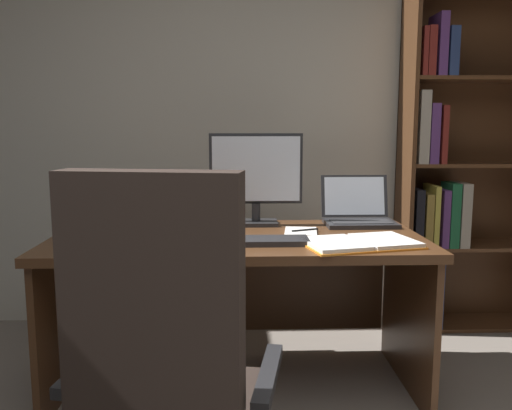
% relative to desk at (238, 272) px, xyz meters
% --- Properties ---
extents(wall_back, '(5.38, 0.12, 2.68)m').
position_rel_desk_xyz_m(wall_back, '(0.19, 0.92, 0.79)').
color(wall_back, beige).
rests_on(wall_back, ground).
extents(desk, '(1.70, 0.81, 0.74)m').
position_rel_desk_xyz_m(desk, '(0.00, 0.00, 0.00)').
color(desk, '#4C2D19').
rests_on(desk, ground).
extents(bookshelf, '(0.84, 0.31, 2.04)m').
position_rel_desk_xyz_m(bookshelf, '(1.33, 0.69, 0.42)').
color(bookshelf, '#4C2D19').
rests_on(bookshelf, ground).
extents(office_chair, '(0.67, 0.60, 1.13)m').
position_rel_desk_xyz_m(office_chair, '(-0.20, -1.05, -0.07)').
color(office_chair, '#232326').
rests_on(office_chair, ground).
extents(monitor, '(0.47, 0.16, 0.47)m').
position_rel_desk_xyz_m(monitor, '(0.10, 0.20, 0.43)').
color(monitor, '#232326').
rests_on(monitor, desk).
extents(laptop, '(0.36, 0.30, 0.24)m').
position_rel_desk_xyz_m(laptop, '(0.63, 0.20, 0.25)').
color(laptop, '#232326').
rests_on(laptop, desk).
extents(keyboard, '(0.42, 0.15, 0.02)m').
position_rel_desk_xyz_m(keyboard, '(0.10, -0.26, 0.21)').
color(keyboard, '#232326').
rests_on(keyboard, desk).
extents(computer_mouse, '(0.06, 0.10, 0.04)m').
position_rel_desk_xyz_m(computer_mouse, '(-0.20, -0.26, 0.22)').
color(computer_mouse, '#232326').
rests_on(computer_mouse, desk).
extents(reading_stand_with_book, '(0.32, 0.29, 0.13)m').
position_rel_desk_xyz_m(reading_stand_with_book, '(-0.40, 0.27, 0.27)').
color(reading_stand_with_book, '#232326').
rests_on(reading_stand_with_book, desk).
extents(open_binder, '(0.53, 0.39, 0.02)m').
position_rel_desk_xyz_m(open_binder, '(0.52, -0.31, 0.21)').
color(open_binder, orange).
rests_on(open_binder, desk).
extents(notepad, '(0.18, 0.23, 0.01)m').
position_rel_desk_xyz_m(notepad, '(0.30, -0.03, 0.20)').
color(notepad, white).
rests_on(notepad, desk).
extents(pen, '(0.13, 0.06, 0.01)m').
position_rel_desk_xyz_m(pen, '(0.32, -0.03, 0.21)').
color(pen, black).
rests_on(pen, notepad).
extents(coffee_mug, '(0.09, 0.09, 0.09)m').
position_rel_desk_xyz_m(coffee_mug, '(-0.64, -0.06, 0.24)').
color(coffee_mug, silver).
rests_on(coffee_mug, desk).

